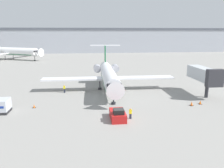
{
  "coord_description": "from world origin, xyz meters",
  "views": [
    {
      "loc": [
        -4.62,
        -30.72,
        12.92
      ],
      "look_at": [
        0.0,
        9.28,
        3.45
      ],
      "focal_mm": 35.0,
      "sensor_mm": 36.0,
      "label": 1
    }
  ],
  "objects": [
    {
      "name": "airplane_main",
      "position": [
        0.25,
        18.02,
        3.45
      ],
      "size": [
        30.15,
        27.1,
        9.64
      ],
      "color": "white",
      "rests_on": "ground"
    },
    {
      "name": "terminal_building",
      "position": [
        0.0,
        120.0,
        8.01
      ],
      "size": [
        180.0,
        16.8,
        15.96
      ],
      "color": "#9EA3AD",
      "rests_on": "ground"
    },
    {
      "name": "traffic_cone_mid",
      "position": [
        16.09,
        5.75,
        0.32
      ],
      "size": [
        0.6,
        0.6,
        0.68
      ],
      "color": "black",
      "rests_on": "ground"
    },
    {
      "name": "luggage_cart",
      "position": [
        -18.67,
        5.36,
        1.14
      ],
      "size": [
        2.0,
        2.89,
        2.28
      ],
      "color": "#232326",
      "rests_on": "ground"
    },
    {
      "name": "ground_plane",
      "position": [
        0.0,
        0.0,
        0.0
      ],
      "size": [
        600.0,
        600.0,
        0.0
      ],
      "primitive_type": "plane",
      "color": "gray"
    },
    {
      "name": "airplane_parked_far_left",
      "position": [
        -42.04,
        82.93,
        3.96
      ],
      "size": [
        35.15,
        32.1,
        11.01
      ],
      "color": "white",
      "rests_on": "ground"
    },
    {
      "name": "worker_near_tug",
      "position": [
        1.8,
        0.24,
        0.91
      ],
      "size": [
        0.4,
        0.24,
        1.74
      ],
      "color": "#232838",
      "rests_on": "ground"
    },
    {
      "name": "pushback_tug",
      "position": [
        -0.16,
        0.29,
        0.73
      ],
      "size": [
        2.22,
        4.13,
        1.93
      ],
      "color": "#B21919",
      "rests_on": "ground"
    },
    {
      "name": "worker_by_wing",
      "position": [
        -9.71,
        16.67,
        0.96
      ],
      "size": [
        0.4,
        0.26,
        1.83
      ],
      "color": "#232838",
      "rests_on": "ground"
    },
    {
      "name": "traffic_cone_right",
      "position": [
        14.1,
        5.12,
        0.37
      ],
      "size": [
        0.62,
        0.62,
        0.77
      ],
      "color": "black",
      "rests_on": "ground"
    },
    {
      "name": "traffic_cone_left",
      "position": [
        -14.1,
        7.21,
        0.29
      ],
      "size": [
        0.52,
        0.52,
        0.61
      ],
      "color": "black",
      "rests_on": "ground"
    },
    {
      "name": "jet_bridge",
      "position": [
        19.5,
        11.34,
        4.44
      ],
      "size": [
        3.2,
        9.71,
        6.19
      ],
      "color": "#2D2D33",
      "rests_on": "ground"
    }
  ]
}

